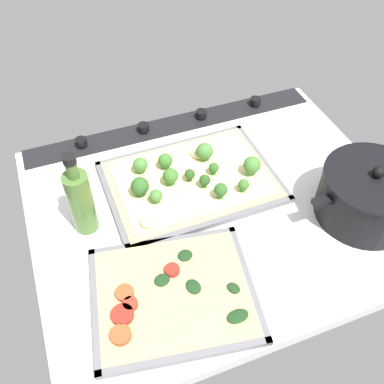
% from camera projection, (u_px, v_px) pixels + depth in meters
% --- Properties ---
extents(ground_plane, '(0.79, 0.66, 0.03)m').
position_uv_depth(ground_plane, '(217.00, 209.00, 0.97)').
color(ground_plane, silver).
extents(stove_control_panel, '(0.76, 0.07, 0.03)m').
position_uv_depth(stove_control_panel, '(173.00, 124.00, 1.14)').
color(stove_control_panel, black).
rests_on(stove_control_panel, ground_plane).
extents(baking_tray_front, '(0.38, 0.28, 0.01)m').
position_uv_depth(baking_tray_front, '(191.00, 182.00, 1.00)').
color(baking_tray_front, slate).
rests_on(baking_tray_front, ground_plane).
extents(broccoli_pizza, '(0.36, 0.25, 0.06)m').
position_uv_depth(broccoli_pizza, '(190.00, 178.00, 0.99)').
color(broccoli_pizza, tan).
rests_on(broccoli_pizza, baking_tray_front).
extents(baking_tray_back, '(0.33, 0.30, 0.01)m').
position_uv_depth(baking_tray_back, '(174.00, 295.00, 0.80)').
color(baking_tray_back, slate).
rests_on(baking_tray_back, ground_plane).
extents(veggie_pizza_back, '(0.31, 0.27, 0.02)m').
position_uv_depth(veggie_pizza_back, '(171.00, 294.00, 0.80)').
color(veggie_pizza_back, tan).
rests_on(veggie_pizza_back, baking_tray_back).
extents(cooking_pot, '(0.27, 0.21, 0.13)m').
position_uv_depth(cooking_pot, '(369.00, 195.00, 0.90)').
color(cooking_pot, black).
rests_on(cooking_pot, ground_plane).
extents(oil_bottle, '(0.05, 0.05, 0.20)m').
position_uv_depth(oil_bottle, '(81.00, 200.00, 0.86)').
color(oil_bottle, '#476B2D').
rests_on(oil_bottle, ground_plane).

